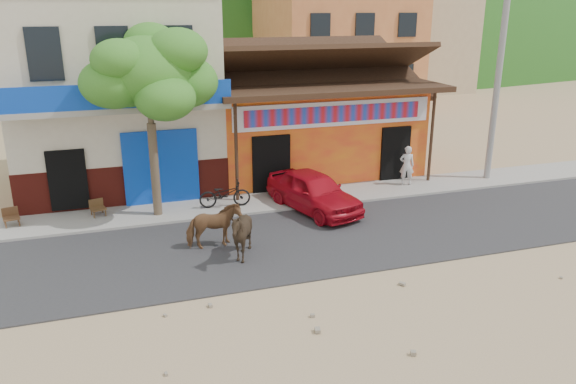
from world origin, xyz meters
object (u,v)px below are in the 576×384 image
Objects in this scene: scooter at (225,194)px; tree at (151,123)px; utility_pole at (498,75)px; cow_tan at (214,226)px; cafe_chair_left at (97,201)px; pedestrian at (407,165)px; cow_dark at (241,234)px; cafe_chair_right at (10,210)px; red_car at (313,191)px.

tree is at bearing 95.85° from scooter.
utility_pole reaches higher than cow_tan.
tree reaches higher than cafe_chair_left.
scooter is at bearing 25.87° from pedestrian.
pedestrian reaches higher than scooter.
cow_dark is 8.65m from pedestrian.
tree reaches higher than cow_tan.
cafe_chair_left is at bearing 166.31° from tree.
tree is 4.00× the size of pedestrian.
cow_dark is (1.85, -4.03, -2.36)m from tree.
cow_tan is 1.52× the size of cafe_chair_right.
cafe_chair_right is (-6.25, 4.38, -0.14)m from cow_dark.
utility_pole reaches higher than pedestrian.
pedestrian reaches higher than cafe_chair_left.
red_car is 2.27× the size of scooter.
utility_pole is 17.55m from cafe_chair_right.
cow_tan is 4.68m from cafe_chair_left.
cow_dark reaches higher than scooter.
tree is at bearing -178.05° from cow_dark.
utility_pole is 5.52× the size of cow_dark.
pedestrian is at bearing -81.80° from scooter.
cafe_chair_left is at bearing 22.60° from pedestrian.
cow_tan is 1.58× the size of cafe_chair_left.
utility_pole is 15.07m from cafe_chair_left.
tree is 3.48× the size of scooter.
utility_pole is at bearing -8.14° from red_car.
cow_tan is 8.70m from pedestrian.
tree reaches higher than cafe_chair_right.
cafe_chair_left is 0.96× the size of cafe_chair_right.
tree is 0.75× the size of utility_pole.
cow_dark is at bearing -65.22° from cafe_chair_left.
cafe_chair_right is at bearing -147.82° from cow_dark.
scooter is at bearing -22.46° from cow_tan.
scooter is 1.71× the size of cafe_chair_right.
cow_tan is 1.05× the size of cow_dark.
scooter is 6.64m from cafe_chair_right.
utility_pole is 4.78m from pedestrian.
cow_dark is at bearing 179.91° from scooter.
cafe_chair_right is at bearing 179.47° from utility_pole.
cow_tan is 6.62m from cafe_chair_right.
utility_pole is 5.33× the size of pedestrian.
red_car is at bearing -104.81° from scooter.
tree is at bearing -17.60° from cafe_chair_right.
utility_pole is at bearing 88.32° from cow_dark.
cow_dark is (0.56, -1.01, 0.08)m from cow_tan.
cow_dark is at bearing -47.97° from cafe_chair_right.
scooter is at bearing 0.59° from tree.
pedestrian is 13.70m from cafe_chair_right.
utility_pole is 11.15m from scooter.
utility_pole is 2.04× the size of red_car.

